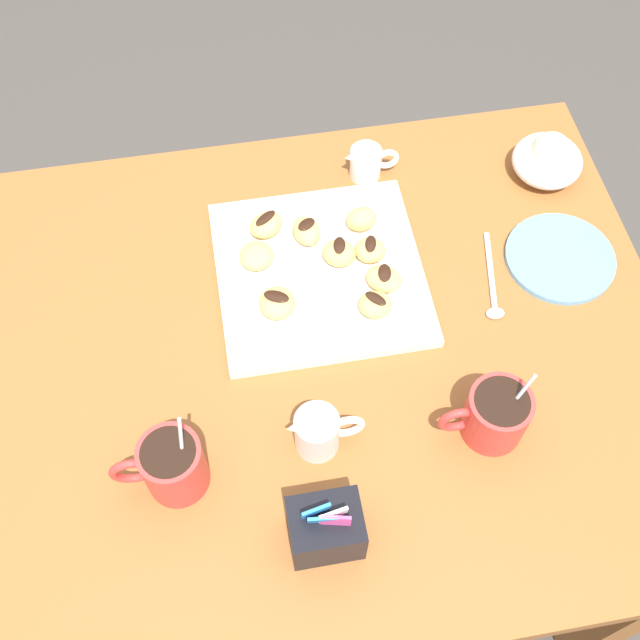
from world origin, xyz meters
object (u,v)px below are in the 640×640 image
at_px(beignet_2, 266,225).
at_px(beignet_4, 361,219).
at_px(beignet_8, 256,256).
at_px(cream_pitcher_white, 318,431).
at_px(chocolate_sauce_pitcher, 367,162).
at_px(coffee_mug_red_left, 495,414).
at_px(sugar_caddy, 326,528).
at_px(coffee_mug_red_right, 171,465).
at_px(beignet_1, 339,253).
at_px(beignet_5, 307,231).
at_px(saucer_sky_left, 560,258).
at_px(ice_cream_bowl, 548,159).
at_px(dining_table, 318,388).
at_px(beignet_7, 370,250).
at_px(beignet_0, 277,303).
at_px(beignet_3, 375,305).
at_px(beignet_6, 384,279).
at_px(pastry_plate_square, 320,273).

xyz_separation_m(beignet_2, beignet_4, (-0.15, 0.02, 0.00)).
bearing_deg(beignet_8, cream_pitcher_white, 98.19).
xyz_separation_m(chocolate_sauce_pitcher, beignet_4, (0.03, 0.12, 0.00)).
height_order(coffee_mug_red_left, sugar_caddy, coffee_mug_red_left).
bearing_deg(coffee_mug_red_right, cream_pitcher_white, -174.48).
xyz_separation_m(beignet_1, beignet_2, (0.10, -0.08, -0.00)).
bearing_deg(beignet_8, beignet_5, -158.77).
height_order(coffee_mug_red_left, saucer_sky_left, coffee_mug_red_left).
xyz_separation_m(cream_pitcher_white, ice_cream_bowl, (-0.45, -0.41, -0.00)).
relative_size(chocolate_sauce_pitcher, beignet_4, 1.90).
xyz_separation_m(dining_table, chocolate_sauce_pitcher, (-0.14, -0.32, 0.15)).
bearing_deg(beignet_7, sugar_caddy, 70.97).
bearing_deg(beignet_8, beignet_0, 101.71).
distance_m(beignet_1, beignet_3, 0.10).
height_order(coffee_mug_red_left, beignet_1, coffee_mug_red_left).
bearing_deg(saucer_sky_left, sugar_caddy, 39.97).
height_order(beignet_7, beignet_8, beignet_7).
bearing_deg(ice_cream_bowl, beignet_1, 19.04).
distance_m(beignet_6, beignet_8, 0.20).
height_order(cream_pitcher_white, beignet_7, cream_pitcher_white).
relative_size(dining_table, beignet_2, 18.90).
bearing_deg(beignet_4, ice_cream_bowl, -168.11).
bearing_deg(beignet_2, beignet_7, 153.45).
bearing_deg(coffee_mug_red_right, beignet_3, -146.59).
bearing_deg(beignet_1, pastry_plate_square, 20.41).
xyz_separation_m(beignet_1, beignet_5, (0.04, -0.05, -0.00)).
bearing_deg(chocolate_sauce_pitcher, beignet_2, 29.79).
xyz_separation_m(chocolate_sauce_pitcher, beignet_7, (0.03, 0.18, 0.00)).
distance_m(beignet_1, beignet_8, 0.13).
xyz_separation_m(coffee_mug_red_left, beignet_2, (0.26, -0.38, -0.01)).
bearing_deg(beignet_3, beignet_0, -10.94).
relative_size(coffee_mug_red_left, beignet_2, 2.34).
distance_m(dining_table, beignet_2, 0.27).
distance_m(chocolate_sauce_pitcher, beignet_3, 0.28).
relative_size(beignet_0, beignet_6, 1.02).
xyz_separation_m(sugar_caddy, beignet_1, (-0.09, -0.41, -0.01)).
relative_size(pastry_plate_square, beignet_4, 6.44).
bearing_deg(cream_pitcher_white, beignet_8, -81.81).
bearing_deg(coffee_mug_red_right, sugar_caddy, 148.52).
bearing_deg(beignet_4, beignet_1, 52.21).
relative_size(cream_pitcher_white, beignet_6, 1.90).
bearing_deg(cream_pitcher_white, chocolate_sauce_pitcher, -109.12).
xyz_separation_m(pastry_plate_square, beignet_0, (0.07, 0.06, 0.02)).
height_order(cream_pitcher_white, beignet_0, cream_pitcher_white).
height_order(beignet_6, beignet_7, beignet_7).
height_order(coffee_mug_red_left, beignet_0, coffee_mug_red_left).
bearing_deg(beignet_7, beignet_3, 82.47).
height_order(ice_cream_bowl, beignet_0, ice_cream_bowl).
bearing_deg(cream_pitcher_white, pastry_plate_square, -100.19).
distance_m(sugar_caddy, beignet_6, 0.39).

